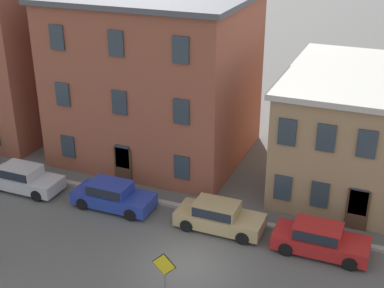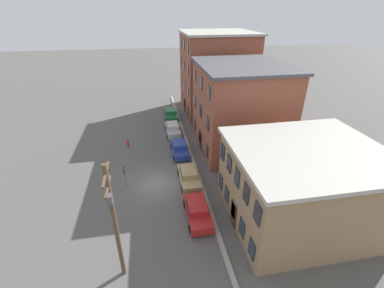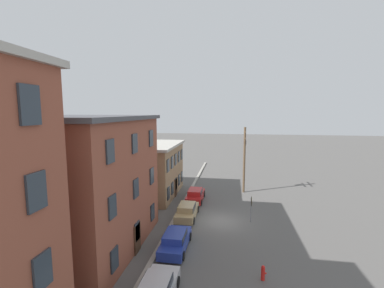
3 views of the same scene
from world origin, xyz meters
name	(u,v)px [view 1 (image 1 of 3)]	position (x,y,z in m)	size (l,w,h in m)	color
ground_plane	(187,265)	(0.00, 0.00, 0.00)	(200.00, 200.00, 0.00)	#565451
kerb_strip	(221,215)	(0.00, 4.50, 0.08)	(56.00, 0.36, 0.16)	#9E998E
apartment_midblock	(156,76)	(-6.54, 10.66, 5.12)	(11.66, 9.83, 10.21)	brown
apartment_far	(373,130)	(6.65, 11.39, 3.29)	(9.97, 11.31, 6.55)	#9E7A56
car_silver	(23,177)	(-11.41, 3.02, 0.75)	(4.40, 1.92, 1.43)	#B7B7BC
car_blue	(112,195)	(-5.70, 3.23, 0.75)	(4.40, 1.92, 1.43)	#233899
car_tan	(219,216)	(0.28, 3.39, 0.75)	(4.40, 1.92, 1.43)	tan
car_red	(320,238)	(5.30, 3.29, 0.75)	(4.40, 1.92, 1.43)	#B21E1E
caution_sign	(164,271)	(0.20, -2.83, 1.74)	(1.05, 0.08, 2.60)	slate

